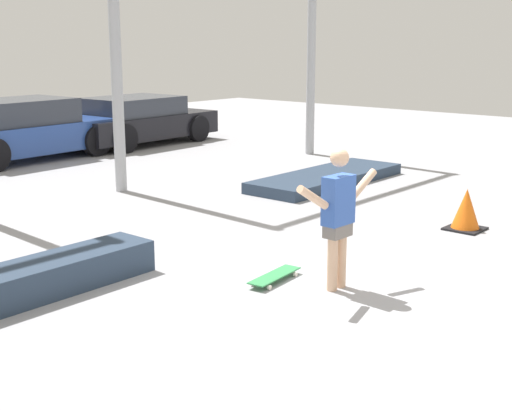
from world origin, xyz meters
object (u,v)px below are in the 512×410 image
Objects in this scene: skateboarder at (338,212)px; grind_box at (40,278)px; manual_pad at (327,178)px; parked_car_blue at (22,130)px; parked_car_black at (137,121)px; traffic_cone at (466,210)px; skateboard at (275,276)px.

skateboarder reaches higher than grind_box.
manual_pad is (6.92, 1.22, -0.08)m from grind_box.
parked_car_blue is (4.62, 7.93, 0.48)m from grind_box.
parked_car_black is (3.28, -0.02, -0.06)m from parked_car_blue.
parked_car_black is at bearing -3.05° from parked_car_blue.
traffic_cone is at bearing -22.26° from grind_box.
parked_car_black is at bearing 62.70° from skateboarder.
parked_car_blue is at bearing 176.75° from parked_car_black.
skateboard is 0.19× the size of parked_car_black.
parked_car_blue is (2.39, 10.19, -0.20)m from skateboarder.
skateboard is 1.37× the size of traffic_cone.
parked_car_blue reaches higher than manual_pad.
skateboarder is 2.60× the size of traffic_cone.
parked_car_blue is at bearing 67.85° from skateboard.
skateboarder is 3.29m from traffic_cone.
parked_car_black is at bearing 51.42° from skateboard.
grind_box is at bearing -170.02° from manual_pad.
manual_pad is 7.12m from parked_car_blue.
manual_pad is at bearing -101.22° from parked_car_black.
traffic_cone is (-2.43, -10.14, -0.31)m from parked_car_black.
manual_pad is at bearing -73.72° from parked_car_blue.
traffic_cone is (3.24, 0.02, -0.57)m from skateboarder.
skateboard is 0.19× the size of parked_car_blue.
skateboard is 0.23× the size of manual_pad.
parked_car_black is 10.44m from traffic_cone.
manual_pad is at bearing 38.40° from skateboarder.
skateboarder is at bearing -179.58° from traffic_cone.
parked_car_blue reaches higher than traffic_cone.
parked_car_black reaches higher than skateboard.
traffic_cone is at bearing -16.88° from skateboard.
skateboarder is at bearing -122.07° from parked_car_black.
traffic_cone reaches higher than grind_box.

